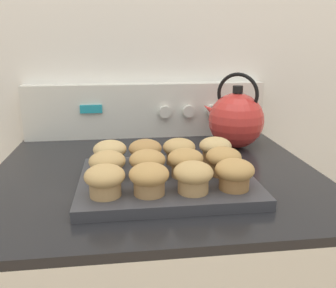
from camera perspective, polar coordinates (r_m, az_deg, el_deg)
wall_back at (r=1.18m, az=-3.88°, el=15.48°), size 8.00×0.05×2.40m
control_panel at (r=1.15m, az=-3.42°, el=5.45°), size 0.76×0.07×0.17m
muffin_pan at (r=0.77m, az=-0.18°, el=-6.01°), size 0.37×0.29×0.02m
muffin_r0_c0 at (r=0.67m, az=-10.10°, el=-5.64°), size 0.08×0.08×0.06m
muffin_r0_c1 at (r=0.67m, az=-3.05°, el=-5.47°), size 0.08×0.08×0.06m
muffin_r0_c2 at (r=0.68m, az=4.08°, el=-5.17°), size 0.08×0.08×0.06m
muffin_r0_c3 at (r=0.70m, az=10.63°, el=-4.64°), size 0.08×0.08×0.06m
muffin_r1_c0 at (r=0.75m, az=-9.70°, el=-3.25°), size 0.08×0.08×0.06m
muffin_r1_c1 at (r=0.75m, az=-3.32°, el=-3.09°), size 0.08×0.08×0.06m
muffin_r1_c2 at (r=0.76m, az=2.81°, el=-2.87°), size 0.08×0.08×0.06m
muffin_r1_c3 at (r=0.77m, az=8.88°, el=-2.57°), size 0.08×0.08×0.06m
muffin_r2_c0 at (r=0.83m, az=-9.28°, el=-1.35°), size 0.08×0.08×0.06m
muffin_r2_c1 at (r=0.83m, az=-3.66°, el=-1.20°), size 0.08×0.08×0.06m
muffin_r2_c2 at (r=0.83m, az=1.79°, el=-1.01°), size 0.08×0.08×0.06m
muffin_r2_c3 at (r=0.85m, az=7.59°, el=-0.78°), size 0.08×0.08×0.06m
tea_kettle at (r=1.04m, az=10.80°, el=3.92°), size 0.18×0.16×0.22m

